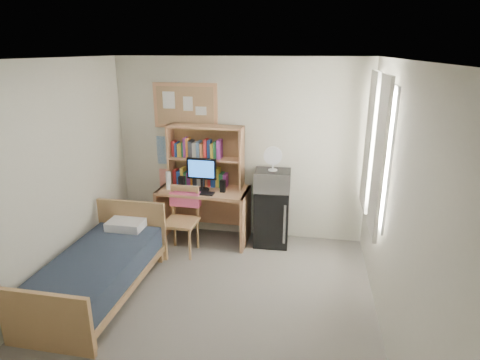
% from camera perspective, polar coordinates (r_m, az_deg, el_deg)
% --- Properties ---
extents(floor, '(3.60, 4.20, 0.02)m').
position_cam_1_polar(floor, '(4.48, -5.10, -18.95)').
color(floor, gray).
rests_on(floor, ground).
extents(ceiling, '(3.60, 4.20, 0.02)m').
position_cam_1_polar(ceiling, '(3.58, -6.31, 16.63)').
color(ceiling, silver).
rests_on(ceiling, wall_back).
extents(wall_back, '(3.60, 0.04, 2.60)m').
position_cam_1_polar(wall_back, '(5.80, -0.09, 4.28)').
color(wall_back, silver).
rests_on(wall_back, floor).
extents(wall_left, '(0.04, 4.20, 2.60)m').
position_cam_1_polar(wall_left, '(4.64, -27.58, -1.38)').
color(wall_left, silver).
rests_on(wall_left, floor).
extents(wall_right, '(0.04, 4.20, 2.60)m').
position_cam_1_polar(wall_right, '(3.79, 21.64, -4.66)').
color(wall_right, silver).
rests_on(wall_right, floor).
extents(window_unit, '(0.10, 1.40, 1.70)m').
position_cam_1_polar(window_unit, '(4.82, 18.87, 4.12)').
color(window_unit, white).
rests_on(window_unit, wall_right).
extents(curtain_left, '(0.04, 0.55, 1.70)m').
position_cam_1_polar(curtain_left, '(4.44, 19.19, 2.92)').
color(curtain_left, white).
rests_on(curtain_left, wall_right).
extents(curtain_right, '(0.04, 0.55, 1.70)m').
position_cam_1_polar(curtain_right, '(5.21, 17.94, 5.19)').
color(curtain_right, white).
rests_on(curtain_right, wall_right).
extents(bulletin_board, '(0.94, 0.03, 0.64)m').
position_cam_1_polar(bulletin_board, '(5.85, -7.78, 10.43)').
color(bulletin_board, tan).
rests_on(bulletin_board, wall_back).
extents(poster_wave, '(0.30, 0.01, 0.42)m').
position_cam_1_polar(poster_wave, '(6.09, -10.38, 4.16)').
color(poster_wave, '#2A6CA8').
rests_on(poster_wave, wall_back).
extents(poster_japan, '(0.28, 0.01, 0.36)m').
position_cam_1_polar(poster_japan, '(6.21, -10.14, -0.04)').
color(poster_japan, '#EA4129').
rests_on(poster_japan, wall_back).
extents(desk, '(1.29, 0.68, 0.79)m').
position_cam_1_polar(desk, '(5.87, -5.11, -4.93)').
color(desk, tan).
rests_on(desk, floor).
extents(desk_chair, '(0.48, 0.48, 0.93)m').
position_cam_1_polar(desk_chair, '(5.51, -8.37, -5.87)').
color(desk_chair, tan).
rests_on(desk_chair, floor).
extents(mini_fridge, '(0.50, 0.50, 0.82)m').
position_cam_1_polar(mini_fridge, '(5.77, 4.52, -5.20)').
color(mini_fridge, black).
rests_on(mini_fridge, floor).
extents(bed, '(0.92, 1.80, 0.49)m').
position_cam_1_polar(bed, '(4.93, -19.51, -12.73)').
color(bed, '#1B2330').
rests_on(bed, floor).
extents(hutch, '(1.09, 0.31, 0.88)m').
position_cam_1_polar(hutch, '(5.73, -4.90, 3.37)').
color(hutch, tan).
rests_on(hutch, desk).
extents(monitor, '(0.42, 0.05, 0.45)m').
position_cam_1_polar(monitor, '(5.60, -5.46, 0.67)').
color(monitor, black).
rests_on(monitor, desk).
extents(keyboard, '(0.42, 0.15, 0.02)m').
position_cam_1_polar(keyboard, '(5.54, -5.83, -1.85)').
color(keyboard, black).
rests_on(keyboard, desk).
extents(speaker_left, '(0.08, 0.08, 0.19)m').
position_cam_1_polar(speaker_left, '(5.73, -8.29, -0.38)').
color(speaker_left, black).
rests_on(speaker_left, desk).
extents(speaker_right, '(0.07, 0.07, 0.17)m').
position_cam_1_polar(speaker_right, '(5.56, -2.47, -0.87)').
color(speaker_right, black).
rests_on(speaker_right, desk).
extents(water_bottle, '(0.08, 0.08, 0.25)m').
position_cam_1_polar(water_bottle, '(5.75, -10.12, -0.06)').
color(water_bottle, white).
rests_on(water_bottle, desk).
extents(hoodie, '(0.43, 0.14, 0.20)m').
position_cam_1_polar(hoodie, '(5.59, -7.78, -2.68)').
color(hoodie, '#FF6190').
rests_on(hoodie, desk_chair).
extents(microwave, '(0.50, 0.39, 0.28)m').
position_cam_1_polar(microwave, '(5.56, 4.64, -0.06)').
color(microwave, '#B8B8BD').
rests_on(microwave, mini_fridge).
extents(desk_fan, '(0.26, 0.26, 0.31)m').
position_cam_1_polar(desk_fan, '(5.47, 4.72, 2.89)').
color(desk_fan, white).
rests_on(desk_fan, microwave).
extents(pillow, '(0.45, 0.32, 0.11)m').
position_cam_1_polar(pillow, '(5.37, -15.90, -6.11)').
color(pillow, white).
rests_on(pillow, bed).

